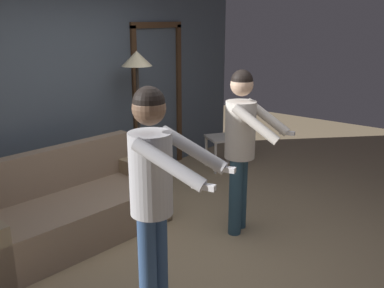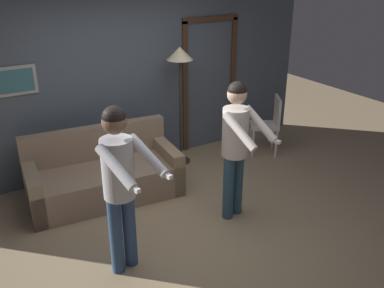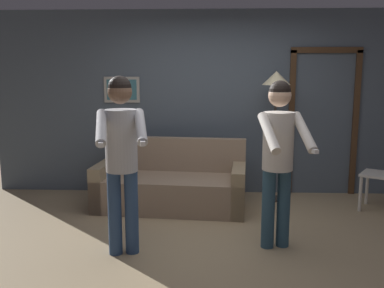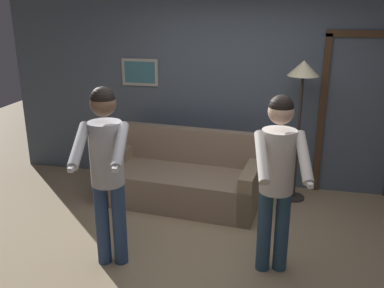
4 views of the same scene
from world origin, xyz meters
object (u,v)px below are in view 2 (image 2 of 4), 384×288
(couch, at_px, (104,177))
(person_standing_left, at_px, (120,176))
(torchiere_lamp, at_px, (180,65))
(person_standing_right, at_px, (236,139))
(dining_chair_distant, at_px, (270,122))

(couch, xyz_separation_m, person_standing_left, (-0.33, -1.47, 0.76))
(torchiere_lamp, relative_size, person_standing_left, 1.02)
(person_standing_right, bearing_deg, dining_chair_distant, 37.31)
(person_standing_right, relative_size, dining_chair_distant, 1.79)
(person_standing_right, height_order, dining_chair_distant, person_standing_right)
(person_standing_left, distance_m, dining_chair_distant, 3.40)
(couch, relative_size, person_standing_right, 1.18)
(couch, height_order, torchiere_lamp, torchiere_lamp)
(torchiere_lamp, relative_size, dining_chair_distant, 1.89)
(person_standing_left, relative_size, dining_chair_distant, 1.84)
(couch, height_order, dining_chair_distant, dining_chair_distant)
(torchiere_lamp, height_order, person_standing_right, torchiere_lamp)
(couch, distance_m, person_standing_left, 1.69)
(torchiere_lamp, distance_m, dining_chair_distant, 1.72)
(couch, relative_size, torchiere_lamp, 1.12)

